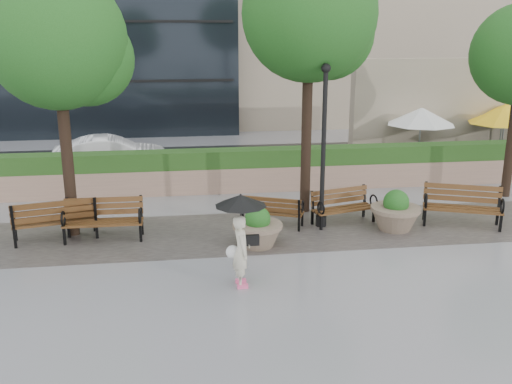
{
  "coord_description": "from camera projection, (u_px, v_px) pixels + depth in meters",
  "views": [
    {
      "loc": [
        -2.05,
        -10.71,
        5.01
      ],
      "look_at": [
        -0.14,
        2.88,
        1.1
      ],
      "focal_mm": 40.0,
      "sensor_mm": 36.0,
      "label": 1
    }
  ],
  "objects": [
    {
      "name": "patio_umb_white",
      "position": [
        421.0,
        117.0,
        20.6
      ],
      "size": [
        2.5,
        2.5,
        2.3
      ],
      "color": "black",
      "rests_on": "ground"
    },
    {
      "name": "bench_3",
      "position": [
        343.0,
        214.0,
        15.25
      ],
      "size": [
        1.82,
        1.11,
        0.92
      ],
      "rotation": [
        0.0,
        0.0,
        0.27
      ],
      "color": "brown",
      "rests_on": "ground"
    },
    {
      "name": "hedge_wall",
      "position": [
        243.0,
        170.0,
        18.33
      ],
      "size": [
        24.0,
        0.8,
        1.35
      ],
      "color": "#A37F69",
      "rests_on": "ground"
    },
    {
      "name": "asphalt_street",
      "position": [
        231.0,
        163.0,
        22.32
      ],
      "size": [
        40.0,
        7.0,
        0.0
      ],
      "primitive_type": "cube",
      "color": "black",
      "rests_on": "ground"
    },
    {
      "name": "pedestrian",
      "position": [
        241.0,
        231.0,
        11.32
      ],
      "size": [
        1.03,
        1.03,
        1.9
      ],
      "rotation": [
        0.0,
        0.0,
        1.6
      ],
      "color": "beige",
      "rests_on": "ground"
    },
    {
      "name": "tree_0",
      "position": [
        64.0,
        45.0,
        13.31
      ],
      "size": [
        3.37,
        3.26,
        6.43
      ],
      "color": "black",
      "rests_on": "ground"
    },
    {
      "name": "planter_right",
      "position": [
        395.0,
        214.0,
        14.73
      ],
      "size": [
        1.28,
        1.28,
        1.07
      ],
      "color": "#7F6B56",
      "rests_on": "ground"
    },
    {
      "name": "bench_1",
      "position": [
        104.0,
        228.0,
        14.05
      ],
      "size": [
        1.92,
        0.79,
        1.02
      ],
      "rotation": [
        0.0,
        0.0,
        -0.02
      ],
      "color": "brown",
      "rests_on": "ground"
    },
    {
      "name": "patio_umb_yellow_b",
      "position": [
        506.0,
        113.0,
        21.66
      ],
      "size": [
        2.5,
        2.5,
        2.3
      ],
      "color": "black",
      "rests_on": "ground"
    },
    {
      "name": "cafe_wall",
      "position": [
        476.0,
        111.0,
        22.09
      ],
      "size": [
        10.0,
        0.6,
        4.0
      ],
      "primitive_type": "cube",
      "color": "tan",
      "rests_on": "ground"
    },
    {
      "name": "tree_1",
      "position": [
        314.0,
        20.0,
        15.02
      ],
      "size": [
        3.64,
        3.58,
        7.21
      ],
      "color": "black",
      "rests_on": "ground"
    },
    {
      "name": "lamppost",
      "position": [
        323.0,
        157.0,
        14.6
      ],
      "size": [
        0.28,
        0.28,
        4.22
      ],
      "color": "black",
      "rests_on": "ground"
    },
    {
      "name": "cobble_strip",
      "position": [
        261.0,
        231.0,
        14.7
      ],
      "size": [
        28.0,
        3.2,
        0.01
      ],
      "primitive_type": "cube",
      "color": "#383330",
      "rests_on": "ground"
    },
    {
      "name": "bench_2",
      "position": [
        273.0,
        217.0,
        15.03
      ],
      "size": [
        1.7,
        1.21,
        0.85
      ],
      "rotation": [
        0.0,
        0.0,
        2.73
      ],
      "color": "brown",
      "rests_on": "ground"
    },
    {
      "name": "patio_umb_yellow_a",
      "position": [
        503.0,
        116.0,
        20.89
      ],
      "size": [
        2.5,
        2.5,
        2.3
      ],
      "color": "black",
      "rests_on": "ground"
    },
    {
      "name": "ground",
      "position": [
        282.0,
        280.0,
        11.85
      ],
      "size": [
        100.0,
        100.0,
        0.0
      ],
      "primitive_type": "plane",
      "color": "gray",
      "rests_on": "ground"
    },
    {
      "name": "car_right",
      "position": [
        112.0,
        155.0,
        20.59
      ],
      "size": [
        4.18,
        1.83,
        1.34
      ],
      "primitive_type": "imported",
      "rotation": [
        0.0,
        0.0,
        1.68
      ],
      "color": "white",
      "rests_on": "ground"
    },
    {
      "name": "bench_0",
      "position": [
        56.0,
        228.0,
        14.04
      ],
      "size": [
        2.1,
        1.21,
        1.06
      ],
      "rotation": [
        0.0,
        0.0,
        3.37
      ],
      "color": "brown",
      "rests_on": "ground"
    },
    {
      "name": "bench_4",
      "position": [
        461.0,
        214.0,
        15.06
      ],
      "size": [
        2.11,
        1.46,
        1.06
      ],
      "rotation": [
        0.0,
        0.0,
        -0.38
      ],
      "color": "brown",
      "rests_on": "ground"
    },
    {
      "name": "cafe_hedge",
      "position": [
        490.0,
        163.0,
        20.35
      ],
      "size": [
        8.0,
        0.5,
        0.9
      ],
      "primitive_type": "cube",
      "color": "#1C4617",
      "rests_on": "ground"
    },
    {
      "name": "planter_left",
      "position": [
        258.0,
        231.0,
        13.59
      ],
      "size": [
        1.19,
        1.19,
        1.0
      ],
      "color": "#7F6B56",
      "rests_on": "ground"
    }
  ]
}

